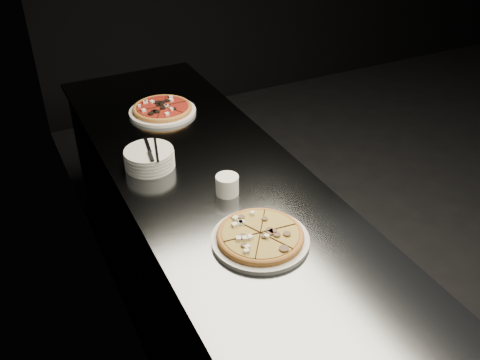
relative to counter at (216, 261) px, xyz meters
name	(u,v)px	position (x,y,z in m)	size (l,w,h in m)	color
wall_left	(107,81)	(-0.37, 0.00, 0.94)	(0.02, 5.00, 2.80)	black
counter	(216,261)	(0.00, 0.00, 0.00)	(0.74, 2.44, 0.92)	#575A5E
pizza_mushroom	(260,237)	(-0.03, -0.45, 0.48)	(0.34, 0.34, 0.04)	white
pizza_tomato	(162,109)	(0.01, 0.63, 0.48)	(0.33, 0.33, 0.04)	white
plate_stack	(149,158)	(-0.20, 0.18, 0.50)	(0.20, 0.20, 0.08)	white
cutlery	(152,151)	(-0.20, 0.17, 0.54)	(0.10, 0.21, 0.01)	silver
ramekin	(227,184)	(0.00, -0.14, 0.50)	(0.09, 0.09, 0.08)	white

